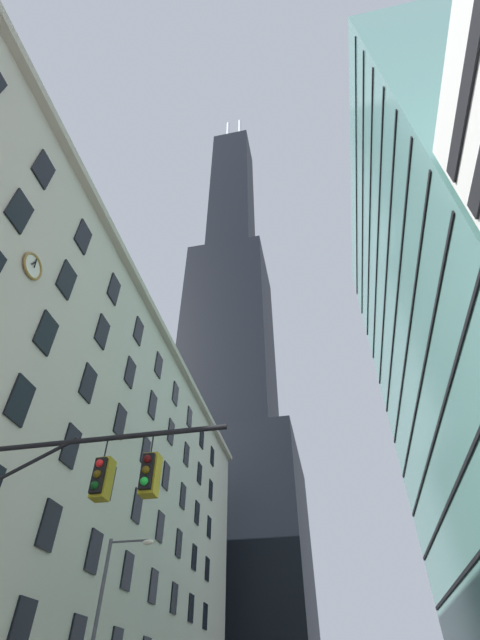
# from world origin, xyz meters

# --- Properties ---
(station_building) EXTENTS (14.35, 58.04, 29.33)m
(station_building) POSITION_xyz_m (-17.84, 23.02, 14.64)
(station_building) COLOR beige
(station_building) RESTS_ON ground
(dark_skyscraper) EXTENTS (28.27, 28.27, 188.90)m
(dark_skyscraper) POSITION_xyz_m (-16.22, 73.44, 55.42)
(dark_skyscraper) COLOR black
(dark_skyscraper) RESTS_ON ground
(traffic_signal_mast) EXTENTS (7.24, 0.63, 6.96)m
(traffic_signal_mast) POSITION_xyz_m (-3.67, 2.39, 5.06)
(traffic_signal_mast) COLOR black
(traffic_signal_mast) RESTS_ON sidewalk_left
(street_lamppost) EXTENTS (2.36, 0.32, 7.54)m
(street_lamppost) POSITION_xyz_m (-7.67, 14.10, 4.65)
(street_lamppost) COLOR #47474C
(street_lamppost) RESTS_ON sidewalk_left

